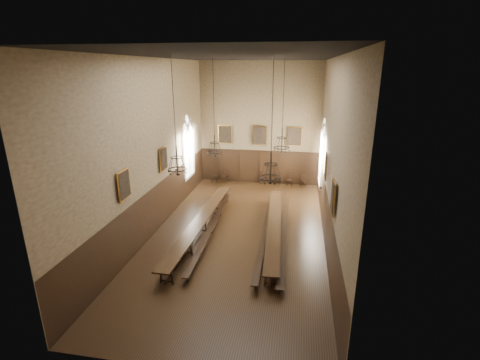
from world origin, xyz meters
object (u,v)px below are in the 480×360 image
(bench_right_outer, at_px, (284,235))
(chair_1, at_px, (225,178))
(table_left, at_px, (202,225))
(bench_left_outer, at_px, (193,228))
(chair_7, at_px, (303,183))
(bench_right_inner, at_px, (265,232))
(chair_0, at_px, (214,178))
(bench_left_inner, at_px, (212,228))
(chair_5, at_px, (278,181))
(chandelier_back_right, at_px, (282,142))
(chair_6, at_px, (290,182))
(table_right, at_px, (274,230))
(chandelier_back_left, at_px, (215,146))
(chair_4, at_px, (263,181))
(chandelier_front_right, at_px, (271,170))
(chandelier_front_left, at_px, (177,162))

(bench_right_outer, bearing_deg, chair_1, 119.55)
(table_left, distance_m, bench_left_outer, 0.50)
(chair_7, bearing_deg, bench_right_inner, -97.96)
(chair_0, relative_size, chair_7, 1.08)
(bench_right_inner, distance_m, chair_1, 9.56)
(bench_right_inner, bearing_deg, bench_left_inner, -178.47)
(bench_left_inner, height_order, chair_5, chair_5)
(chair_0, distance_m, chair_5, 4.92)
(chandelier_back_right, bearing_deg, chair_6, 85.56)
(table_right, bearing_deg, chair_5, 92.68)
(chair_5, xyz_separation_m, chandelier_back_left, (-3.31, -6.21, 3.93))
(bench_left_outer, bearing_deg, chandelier_back_left, 76.11)
(bench_left_outer, xyz_separation_m, chair_6, (4.87, 8.75, 0.05))
(chair_4, relative_size, chair_6, 0.93)
(chair_5, bearing_deg, bench_left_outer, -100.98)
(bench_right_outer, relative_size, chandelier_back_right, 1.98)
(bench_left_outer, distance_m, chandelier_back_left, 4.80)
(bench_left_inner, bearing_deg, bench_left_outer, -174.96)
(chair_7, bearing_deg, bench_left_inner, -114.20)
(bench_left_outer, height_order, chandelier_front_right, chandelier_front_right)
(chair_0, height_order, chair_4, chair_0)
(chair_1, bearing_deg, chair_5, 18.48)
(chair_4, distance_m, chair_6, 2.01)
(bench_right_outer, height_order, chandelier_front_right, chandelier_front_right)
(chair_0, distance_m, chandelier_back_right, 8.80)
(chair_4, distance_m, chair_7, 2.99)
(bench_left_inner, relative_size, chair_0, 9.65)
(chair_7, bearing_deg, chair_0, -174.77)
(chair_4, bearing_deg, chair_1, -174.33)
(chandelier_back_left, bearing_deg, table_right, -32.70)
(chandelier_back_left, bearing_deg, chandelier_back_right, 8.33)
(table_left, xyz_separation_m, chair_6, (4.40, 8.68, -0.11))
(chair_6, xyz_separation_m, chandelier_back_left, (-4.22, -6.12, 3.91))
(chair_5, relative_size, chandelier_back_right, 0.19)
(bench_left_inner, xyz_separation_m, chair_4, (1.83, 8.71, 0.00))
(bench_left_outer, height_order, bench_right_inner, bench_right_inner)
(bench_left_outer, distance_m, bench_left_inner, 1.03)
(chair_6, distance_m, chandelier_back_right, 6.96)
(chair_4, bearing_deg, table_left, -99.01)
(table_left, xyz_separation_m, bench_left_outer, (-0.47, -0.07, -0.16))
(chair_1, xyz_separation_m, chandelier_back_left, (0.78, -6.21, 3.93))
(table_right, height_order, chandelier_front_right, chandelier_front_right)
(chair_6, xyz_separation_m, chandelier_front_left, (-4.61, -11.30, 4.32))
(chair_4, xyz_separation_m, chair_6, (2.01, -0.05, 0.02))
(table_left, distance_m, chair_4, 9.05)
(chair_6, distance_m, chair_7, 0.98)
(chair_5, height_order, chair_7, same)
(chandelier_front_right, bearing_deg, chair_0, 114.91)
(table_left, xyz_separation_m, bench_right_inner, (3.43, 0.09, -0.12))
(chair_1, distance_m, chair_5, 4.08)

